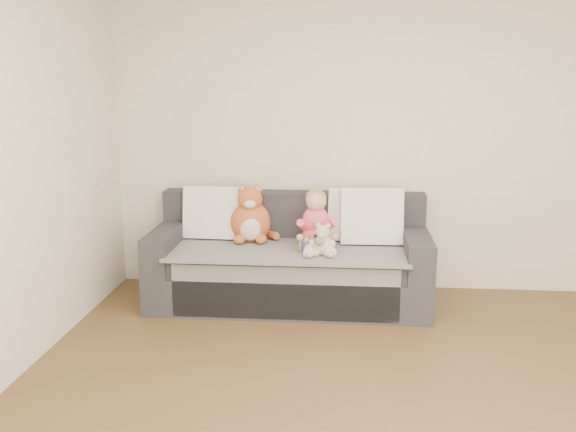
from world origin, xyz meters
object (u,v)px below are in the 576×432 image
Objects in this scene: toddler at (316,224)px; plush_cat at (251,219)px; sofa at (290,264)px; teddy_bear at (323,242)px; sippy_cup at (307,244)px.

plush_cat reaches higher than toddler.
teddy_bear is (0.27, -0.29, 0.27)m from sofa.
plush_cat is 0.72m from teddy_bear.
toddler is 0.23m from teddy_bear.
sofa is at bearing 149.05° from toddler.
plush_cat is 3.99× the size of sippy_cup.
plush_cat is (-0.33, 0.10, 0.35)m from sofa.
toddler reaches higher than sofa.
toddler reaches higher than sippy_cup.
sippy_cup is at bearing -122.80° from toddler.
sofa is 4.31× the size of plush_cat.
toddler is 1.89× the size of teddy_bear.
teddy_bear is (0.06, -0.20, -0.09)m from toddler.
sippy_cup is (0.48, -0.34, -0.12)m from plush_cat.
teddy_bear is at bearing -46.66° from sofa.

